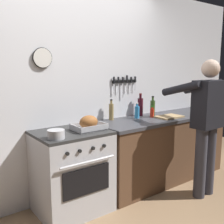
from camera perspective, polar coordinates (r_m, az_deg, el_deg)
wall_back at (r=3.25m, az=-8.50°, el=4.60°), size 6.00×0.13×2.60m
counter_block at (r=3.87m, az=10.49°, el=-7.47°), size 2.03×0.65×0.90m
stove at (r=3.04m, az=-8.51°, el=-12.34°), size 0.76×0.67×0.90m
person_cook at (r=3.41m, az=19.25°, el=-1.52°), size 0.51×0.63×1.66m
roasting_pan at (r=2.93m, az=-4.96°, el=-2.47°), size 0.35×0.26×0.16m
saucepan at (r=2.62m, az=-11.77°, el=-4.65°), size 0.17×0.17×0.09m
cutting_board at (r=3.71m, az=12.02°, el=-0.97°), size 0.36×0.24×0.02m
bottle_wine_red at (r=3.75m, az=6.01°, el=1.19°), size 0.08×0.08×0.31m
bottle_dish_soap at (r=3.57m, az=5.31°, el=0.04°), size 0.06×0.06×0.21m
bottle_hot_sauce at (r=3.66m, az=8.49°, el=-0.13°), size 0.06×0.06×0.16m
bottle_vinegar at (r=3.44m, az=-0.15°, el=0.14°), size 0.06×0.06×0.27m
bottle_olive_oil at (r=3.74m, az=8.59°, el=0.89°), size 0.07×0.07×0.28m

